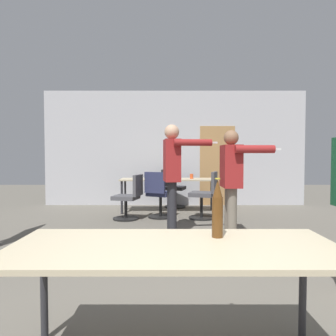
{
  "coord_description": "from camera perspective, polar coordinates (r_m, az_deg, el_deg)",
  "views": [
    {
      "loc": [
        -0.18,
        -1.31,
        1.26
      ],
      "look_at": [
        -0.16,
        2.96,
        1.1
      ],
      "focal_mm": 32.0,
      "sensor_mm": 36.0,
      "label": 1
    }
  ],
  "objects": [
    {
      "name": "back_wall",
      "position": [
        7.8,
        1.29,
        3.7
      ],
      "size": [
        6.74,
        0.12,
        2.95
      ],
      "color": "#BCBCC1",
      "rests_on": "ground_plane"
    },
    {
      "name": "conference_table_near",
      "position": [
        1.79,
        1.05,
        -16.6
      ],
      "size": [
        1.89,
        0.75,
        0.76
      ],
      "color": "#C6B793",
      "rests_on": "ground_plane"
    },
    {
      "name": "conference_table_far",
      "position": [
        6.81,
        -0.11,
        -2.65
      ],
      "size": [
        2.17,
        0.64,
        0.76
      ],
      "color": "#C6B793",
      "rests_on": "ground_plane"
    },
    {
      "name": "person_far_watching",
      "position": [
        4.6,
        11.89,
        -1.28
      ],
      "size": [
        0.77,
        0.7,
        1.66
      ],
      "rotation": [
        0.0,
        0.0,
        -1.58
      ],
      "color": "slate",
      "rests_on": "ground_plane"
    },
    {
      "name": "person_right_polo",
      "position": [
        4.85,
        0.73,
        0.02
      ],
      "size": [
        0.85,
        0.64,
        1.78
      ],
      "rotation": [
        0.0,
        0.0,
        -1.46
      ],
      "color": "#28282D",
      "rests_on": "ground_plane"
    },
    {
      "name": "office_chair_mid_tucked",
      "position": [
        6.16,
        -1.92,
        -5.36
      ],
      "size": [
        0.63,
        0.66,
        0.95
      ],
      "rotation": [
        0.0,
        0.0,
        5.85
      ],
      "color": "black",
      "rests_on": "ground_plane"
    },
    {
      "name": "office_chair_near_pushed",
      "position": [
        7.46,
        0.58,
        -4.1
      ],
      "size": [
        0.63,
        0.58,
        0.94
      ],
      "rotation": [
        0.0,
        0.0,
        4.42
      ],
      "color": "black",
      "rests_on": "ground_plane"
    },
    {
      "name": "office_chair_far_left",
      "position": [
        6.14,
        6.93,
        -5.37
      ],
      "size": [
        0.63,
        0.59,
        0.96
      ],
      "rotation": [
        0.0,
        0.0,
        1.26
      ],
      "color": "black",
      "rests_on": "ground_plane"
    },
    {
      "name": "office_chair_side_rolled",
      "position": [
        6.08,
        -7.54,
        -5.84
      ],
      "size": [
        0.61,
        0.56,
        0.9
      ],
      "rotation": [
        0.0,
        0.0,
        1.33
      ],
      "color": "black",
      "rests_on": "ground_plane"
    },
    {
      "name": "beer_bottle",
      "position": [
        1.91,
        9.23,
        -7.79
      ],
      "size": [
        0.07,
        0.07,
        0.37
      ],
      "color": "#563314",
      "rests_on": "conference_table_near"
    },
    {
      "name": "drink_cup",
      "position": [
        6.82,
        4.33,
        -1.59
      ],
      "size": [
        0.08,
        0.08,
        0.11
      ],
      "color": "#E05123",
      "rests_on": "conference_table_far"
    }
  ]
}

